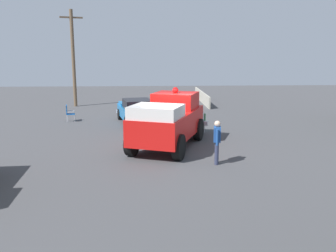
{
  "coord_description": "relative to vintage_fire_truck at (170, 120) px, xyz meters",
  "views": [
    {
      "loc": [
        -15.39,
        0.91,
        4.19
      ],
      "look_at": [
        0.25,
        0.07,
        0.96
      ],
      "focal_mm": 38.43,
      "sensor_mm": 36.0,
      "label": 1
    }
  ],
  "objects": [
    {
      "name": "vintage_fire_truck",
      "position": [
        0.0,
        0.0,
        0.0
      ],
      "size": [
        6.33,
        4.17,
        2.59
      ],
      "color": "black",
      "rests_on": "ground"
    },
    {
      "name": "classic_hot_rod",
      "position": [
        5.48,
        1.65,
        -0.45
      ],
      "size": [
        4.65,
        2.73,
        1.46
      ],
      "color": "black",
      "rests_on": "ground"
    },
    {
      "name": "lawn_chair_near_truck",
      "position": [
        2.71,
        -1.79,
        -0.61
      ],
      "size": [
        0.69,
        0.69,
        1.02
      ],
      "color": "#B7BABF",
      "rests_on": "ground"
    },
    {
      "name": "ground_plane",
      "position": [
        -0.46,
        0.02,
        -1.2
      ],
      "size": [
        60.0,
        60.0,
        0.0
      ],
      "primitive_type": "plane",
      "color": "#424244"
    },
    {
      "name": "utility_pole",
      "position": [
        12.58,
        6.69,
        2.62
      ],
      "size": [
        0.7,
        1.64,
        7.34
      ],
      "color": "brown",
      "rests_on": "ground"
    },
    {
      "name": "spectator_seated",
      "position": [
        2.62,
        -1.7,
        -0.5
      ],
      "size": [
        0.64,
        0.64,
        1.29
      ],
      "color": "#383842",
      "rests_on": "ground"
    },
    {
      "name": "spectator_standing",
      "position": [
        -2.8,
        -1.63,
        -0.23
      ],
      "size": [
        0.65,
        0.33,
        1.68
      ],
      "color": "#2D334C",
      "rests_on": "ground"
    },
    {
      "name": "lawn_chair_by_car",
      "position": [
        3.49,
        1.47,
        -0.61
      ],
      "size": [
        0.63,
        0.63,
        1.02
      ],
      "color": "#B7BABF",
      "rests_on": "ground"
    },
    {
      "name": "lawn_chair_spare",
      "position": [
        6.17,
        5.84,
        -0.61
      ],
      "size": [
        0.58,
        0.57,
        1.02
      ],
      "color": "#B7BABF",
      "rests_on": "ground"
    },
    {
      "name": "background_fence",
      "position": [
        14.45,
        -3.6,
        -0.75
      ],
      "size": [
        8.05,
        0.12,
        0.9
      ],
      "color": "#A8A393",
      "rests_on": "ground"
    }
  ]
}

